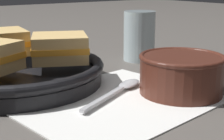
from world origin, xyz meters
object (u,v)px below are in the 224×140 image
(skillet, at_px, (16,73))
(sandwich_far_left, at_px, (1,42))
(soup_bowl, at_px, (181,72))
(spoon, at_px, (123,87))
(drinking_glass, at_px, (139,36))
(sandwich_near_right, at_px, (60,48))

(skillet, relative_size, sandwich_far_left, 3.78)
(soup_bowl, height_order, skillet, soup_bowl)
(skillet, bearing_deg, sandwich_far_left, 87.41)
(spoon, distance_m, skillet, 0.19)
(skillet, bearing_deg, drinking_glass, 3.23)
(sandwich_near_right, relative_size, sandwich_far_left, 1.17)
(spoon, height_order, skillet, skillet)
(soup_bowl, distance_m, spoon, 0.10)
(spoon, xyz_separation_m, drinking_glass, (0.17, 0.16, 0.05))
(spoon, relative_size, sandwich_far_left, 1.54)
(sandwich_near_right, bearing_deg, soup_bowl, -52.75)
(soup_bowl, xyz_separation_m, sandwich_far_left, (-0.19, 0.28, 0.03))
(spoon, bearing_deg, skillet, 106.25)
(soup_bowl, bearing_deg, sandwich_near_right, 127.25)
(sandwich_near_right, bearing_deg, skillet, 148.98)
(skillet, height_order, sandwich_near_right, sandwich_near_right)
(skillet, bearing_deg, spoon, -49.09)
(spoon, xyz_separation_m, sandwich_far_left, (-0.12, 0.22, 0.06))
(spoon, bearing_deg, drinking_glass, 18.09)
(soup_bowl, xyz_separation_m, sandwich_near_right, (-0.13, 0.17, 0.03))
(drinking_glass, bearing_deg, skillet, -176.77)
(soup_bowl, relative_size, skillet, 0.34)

